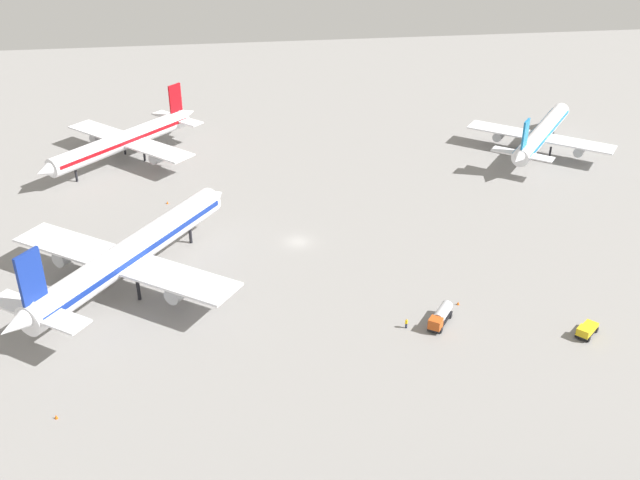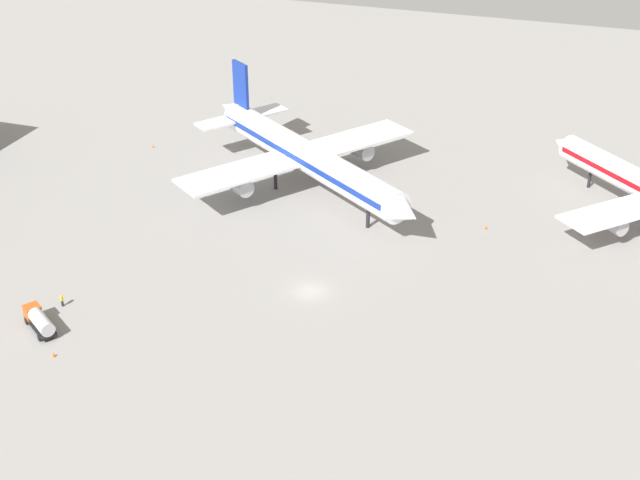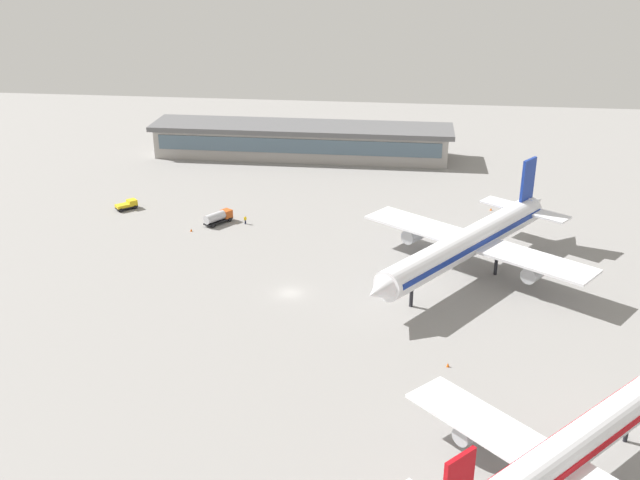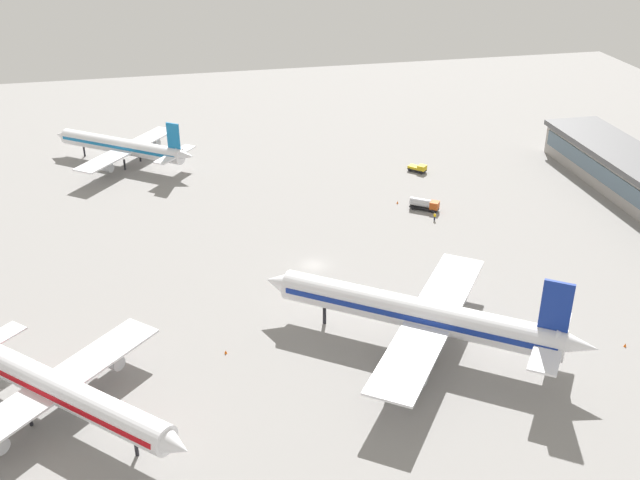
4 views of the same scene
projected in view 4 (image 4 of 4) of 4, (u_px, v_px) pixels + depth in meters
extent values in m
plane|color=gray|center=(314.00, 265.00, 142.53)|extent=(288.00, 288.00, 0.00)
cube|color=#4C6070|center=(628.00, 192.00, 161.74)|extent=(71.72, 0.30, 3.65)
cylinder|color=white|center=(61.00, 390.00, 101.61)|extent=(29.33, 30.30, 4.18)
cone|color=white|center=(175.00, 445.00, 92.16)|extent=(5.76, 5.76, 3.97)
cube|color=red|center=(60.00, 388.00, 101.47)|extent=(28.33, 29.27, 0.75)
cube|color=white|center=(51.00, 388.00, 102.69)|extent=(30.25, 29.38, 0.38)
cylinder|color=#A5A8AD|center=(108.00, 359.00, 111.00)|extent=(5.08, 5.16, 2.30)
cylinder|color=black|center=(136.00, 446.00, 97.04)|extent=(0.50, 0.50, 2.93)
cylinder|color=black|center=(68.00, 390.00, 107.19)|extent=(0.50, 0.50, 2.93)
cylinder|color=black|center=(30.00, 417.00, 102.13)|extent=(0.50, 0.50, 2.93)
cylinder|color=white|center=(417.00, 313.00, 116.85)|extent=(29.91, 39.20, 4.91)
cone|color=white|center=(279.00, 282.00, 125.23)|extent=(6.65, 6.71, 4.67)
cone|color=white|center=(577.00, 345.00, 108.14)|extent=(6.76, 7.28, 3.93)
cube|color=navy|center=(417.00, 311.00, 116.68)|extent=(28.96, 37.80, 0.88)
cube|color=white|center=(431.00, 319.00, 116.29)|extent=(38.68, 30.44, 0.44)
cylinder|color=#A5A8AD|center=(407.00, 372.00, 107.39)|extent=(5.57, 6.29, 2.70)
cylinder|color=#A5A8AD|center=(450.00, 292.00, 126.77)|extent=(5.57, 6.29, 2.70)
cube|color=white|center=(550.00, 340.00, 109.56)|extent=(16.14, 13.10, 0.35)
cube|color=navy|center=(556.00, 306.00, 106.85)|extent=(2.92, 3.80, 7.86)
cylinder|color=black|center=(324.00, 314.00, 124.27)|extent=(0.59, 0.59, 3.44)
cylinder|color=black|center=(431.00, 355.00, 114.31)|extent=(0.59, 0.59, 3.44)
cylinder|color=black|center=(444.00, 328.00, 120.72)|extent=(0.59, 0.59, 3.44)
cylinder|color=white|center=(122.00, 146.00, 186.60)|extent=(24.34, 30.46, 3.88)
cone|color=white|center=(63.00, 135.00, 193.63)|extent=(5.28, 5.31, 3.68)
cone|color=white|center=(185.00, 155.00, 179.30)|extent=(5.40, 5.74, 3.10)
cube|color=#1972B2|center=(121.00, 145.00, 186.46)|extent=(23.55, 29.39, 0.70)
cube|color=white|center=(128.00, 149.00, 186.12)|extent=(30.12, 24.69, 0.35)
cylinder|color=#A5A8AD|center=(104.00, 167.00, 179.18)|extent=(4.46, 4.94, 2.13)
cylinder|color=#A5A8AD|center=(151.00, 142.00, 194.29)|extent=(4.46, 4.94, 2.13)
cube|color=white|center=(175.00, 154.00, 180.48)|extent=(12.59, 10.59, 0.28)
cube|color=#1972B2|center=(173.00, 136.00, 178.34)|extent=(2.37, 2.95, 6.20)
cylinder|color=black|center=(84.00, 151.00, 192.73)|extent=(0.47, 0.47, 2.71)
cylinder|color=black|center=(125.00, 165.00, 184.56)|extent=(0.47, 0.47, 2.71)
cylinder|color=black|center=(140.00, 156.00, 189.55)|extent=(0.47, 0.47, 2.71)
cube|color=black|center=(424.00, 207.00, 164.28)|extent=(5.18, 6.25, 0.30)
cube|color=#BF4C19|center=(435.00, 205.00, 163.06)|extent=(2.59, 2.57, 1.60)
cube|color=#3F596B|center=(438.00, 204.00, 162.63)|extent=(1.35, 0.98, 0.90)
cylinder|color=#B7B7BC|center=(420.00, 202.00, 164.11)|extent=(4.06, 4.72, 1.80)
cylinder|color=black|center=(435.00, 208.00, 164.36)|extent=(0.71, 0.83, 0.80)
cylinder|color=black|center=(433.00, 211.00, 162.81)|extent=(0.71, 0.83, 0.80)
cylinder|color=black|center=(416.00, 205.00, 165.89)|extent=(0.71, 0.83, 0.80)
cylinder|color=black|center=(413.00, 208.00, 164.34)|extent=(0.71, 0.83, 0.80)
cube|color=black|center=(417.00, 169.00, 183.85)|extent=(4.51, 4.40, 0.30)
cube|color=gold|center=(422.00, 168.00, 182.85)|extent=(2.61, 2.62, 1.20)
cube|color=#3F596B|center=(425.00, 167.00, 182.33)|extent=(1.15, 1.22, 0.67)
cube|color=gold|center=(414.00, 167.00, 184.10)|extent=(3.20, 3.16, 0.60)
cylinder|color=black|center=(425.00, 170.00, 183.84)|extent=(0.79, 0.77, 0.80)
cylinder|color=black|center=(421.00, 173.00, 182.45)|extent=(0.79, 0.77, 0.80)
cylinder|color=black|center=(413.00, 167.00, 185.39)|extent=(0.79, 0.77, 0.80)
cylinder|color=black|center=(410.00, 170.00, 184.01)|extent=(0.79, 0.77, 0.80)
cylinder|color=#1E2338|center=(434.00, 218.00, 159.68)|extent=(0.45, 0.45, 0.85)
cylinder|color=yellow|center=(435.00, 215.00, 159.34)|extent=(0.53, 0.53, 0.60)
sphere|color=tan|center=(435.00, 214.00, 159.15)|extent=(0.22, 0.22, 0.22)
cylinder|color=yellow|center=(436.00, 216.00, 159.20)|extent=(0.10, 0.10, 0.54)
cylinder|color=yellow|center=(434.00, 215.00, 159.49)|extent=(0.10, 0.10, 0.54)
cone|color=#EA590C|center=(226.00, 352.00, 117.33)|extent=(0.44, 0.44, 0.60)
cone|color=#EA590C|center=(625.00, 345.00, 118.97)|extent=(0.44, 0.44, 0.60)
cone|color=#EA590C|center=(397.00, 202.00, 167.25)|extent=(0.44, 0.44, 0.60)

